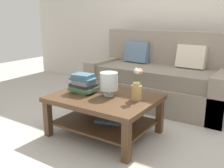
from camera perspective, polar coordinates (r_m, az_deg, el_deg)
ground_plane at (r=3.19m, az=3.47°, el=-8.89°), size 10.00×10.00×0.00m
back_wall at (r=4.43m, az=14.86°, el=15.27°), size 6.40×0.12×2.70m
couch at (r=3.87m, az=10.31°, el=0.92°), size 2.01×0.90×1.06m
coffee_table at (r=2.83m, az=-1.64°, el=-4.94°), size 1.10×0.85×0.44m
book_stack_main at (r=2.91m, az=-6.33°, el=0.05°), size 0.31×0.23×0.21m
glass_hurricane_vase at (r=2.76m, az=-0.69°, el=0.49°), size 0.19×0.19×0.26m
flower_pitcher at (r=2.64m, az=5.51°, el=-0.80°), size 0.11×0.11×0.33m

